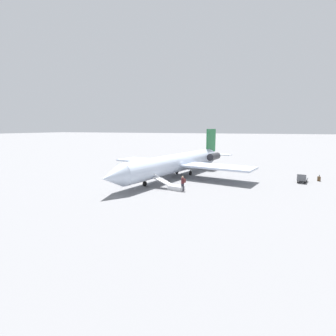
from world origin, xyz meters
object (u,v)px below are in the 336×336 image
(passenger, at_px, (183,182))
(boarding_stairs, at_px, (173,186))
(suitcase, at_px, (319,179))
(airplane_main, at_px, (179,162))
(luggage_cart, at_px, (302,179))

(passenger, bearing_deg, boarding_stairs, 3.11)
(passenger, xyz_separation_m, suitcase, (-12.08, 15.98, -0.67))
(airplane_main, height_order, passenger, airplane_main)
(suitcase, bearing_deg, passenger, -52.91)
(airplane_main, relative_size, luggage_cart, 12.47)
(airplane_main, xyz_separation_m, passenger, (8.83, 3.44, -1.13))
(passenger, distance_m, suitcase, 20.04)
(airplane_main, relative_size, boarding_stairs, 7.23)
(luggage_cart, height_order, suitcase, luggage_cart)
(suitcase, bearing_deg, luggage_cart, -52.09)
(airplane_main, distance_m, suitcase, 19.76)
(airplane_main, distance_m, luggage_cart, 17.29)
(boarding_stairs, relative_size, passenger, 2.38)
(airplane_main, relative_size, suitcase, 33.99)
(boarding_stairs, xyz_separation_m, passenger, (0.19, 1.26, 0.62))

